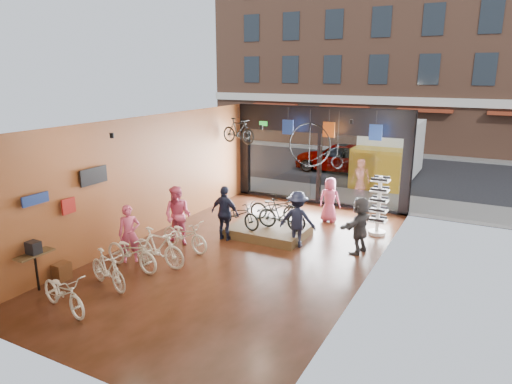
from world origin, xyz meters
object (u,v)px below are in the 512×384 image
Objects in this scene: customer_2 at (225,213)px; customer_5 at (360,225)px; floor_bike_4 at (185,235)px; customer_3 at (298,219)px; display_bike_mid at (282,215)px; hung_bike at (238,131)px; display_platform at (268,231)px; box_truck at (388,153)px; sunglasses_rack at (379,206)px; penny_farthing at (318,147)px; floor_bike_2 at (132,252)px; floor_bike_0 at (64,293)px; customer_0 at (129,234)px; street_car at (340,157)px; floor_bike_1 at (108,269)px; floor_bike_3 at (158,247)px; customer_4 at (330,200)px; customer_1 at (178,216)px; display_bike_right at (275,208)px; display_bike_left at (238,214)px.

customer_5 is (3.97, 0.90, -0.02)m from customer_2.
floor_bike_4 is 1.02× the size of customer_2.
customer_3 reaches higher than customer_5.
hung_bike reaches higher than display_bike_mid.
display_platform is at bearing -29.72° from customer_3.
customer_2 reaches higher than customer_5.
sunglasses_rack is (1.36, -7.52, -0.39)m from box_truck.
customer_3 is at bearing -79.22° from penny_farthing.
floor_bike_2 is at bearing -117.51° from display_platform.
floor_bike_0 is 5.49m from customer_2.
floor_bike_4 is at bearing -8.85° from floor_bike_2.
floor_bike_0 is 2.84m from customer_0.
penny_farthing is (1.52, -7.45, 1.72)m from street_car.
floor_bike_3 reaches higher than floor_bike_1.
floor_bike_1 is at bearing -109.31° from customer_0.
street_car is 7.80m from penny_farthing.
customer_2 is at bearing 55.40° from customer_4.
floor_bike_2 is 1.02× the size of customer_1.
display_bike_right is (-0.07, 0.64, 0.60)m from display_platform.
customer_0 is at bearing 52.11° from floor_bike_2.
floor_bike_1 is 0.98× the size of hung_bike.
street_car is 16.68m from floor_bike_0.
floor_bike_2 is 0.70m from floor_bike_3.
customer_4 is (3.09, 8.63, 0.34)m from floor_bike_0.
box_truck reaches higher than street_car.
customer_2 is at bearing -151.96° from sunglasses_rack.
display_bike_mid reaches higher than display_platform.
customer_3 is 0.89× the size of sunglasses_rack.
box_truck is 4.36× the size of customer_4.
display_platform is 1.43m from customer_3.
hung_bike reaches higher than street_car.
customer_0 is 6.46m from hung_bike.
floor_bike_0 is at bearing -119.92° from customer_0.
sunglasses_rack is at bearing -23.19° from penny_farthing.
street_car is 2.31× the size of penny_farthing.
penny_farthing reaches higher than customer_4.
penny_farthing is (-1.13, -6.45, 1.15)m from box_truck.
penny_farthing reaches higher than display_bike_left.
street_car is 1.91× the size of display_platform.
box_truck is 6.65m from penny_farthing.
customer_3 is 1.08× the size of customer_4.
display_platform is at bearing 177.34° from display_bike_right.
customer_4 is 0.99× the size of hung_bike.
display_bike_mid is at bearing -77.71° from customer_5.
customer_2 reaches higher than floor_bike_4.
floor_bike_2 is 4.50m from display_platform.
box_truck is at bearing 94.69° from sunglasses_rack.
floor_bike_4 is 1.05× the size of customer_5.
street_car is 15.38m from floor_bike_1.
display_bike_left is 4.49m from sunglasses_rack.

